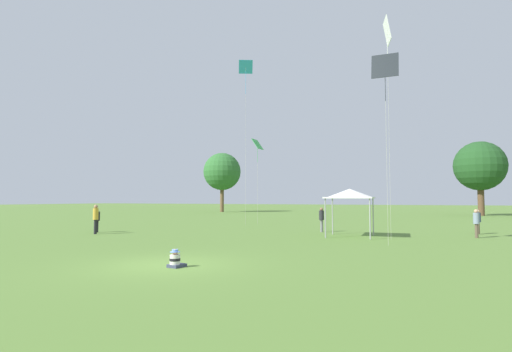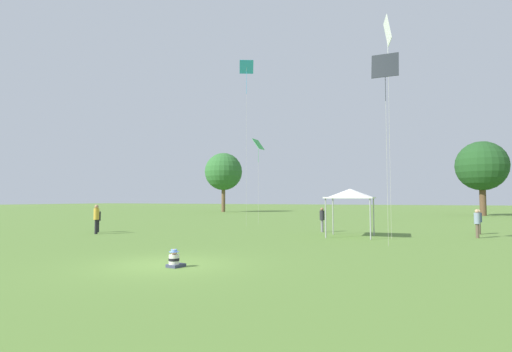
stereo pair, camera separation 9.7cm
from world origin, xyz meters
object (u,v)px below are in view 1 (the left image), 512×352
(person_standing_0, at_px, (478,220))
(person_standing_1, at_px, (322,217))
(seated_toddler, at_px, (175,260))
(canopy_tent, at_px, (350,194))
(person_standing_3, at_px, (476,221))
(kite_2, at_px, (257,146))
(kite_1, at_px, (387,35))
(person_standing_4, at_px, (97,218))
(kite_4, at_px, (246,72))
(kite_3, at_px, (385,69))
(distant_tree_1, at_px, (480,166))
(distant_tree_0, at_px, (222,172))
(person_standing_2, at_px, (96,216))

(person_standing_0, distance_m, person_standing_1, 9.70)
(seated_toddler, bearing_deg, person_standing_0, 68.98)
(person_standing_0, bearing_deg, canopy_tent, -67.29)
(person_standing_3, distance_m, canopy_tent, 7.20)
(person_standing_3, bearing_deg, kite_2, -76.16)
(person_standing_0, height_order, kite_1, kite_1)
(person_standing_3, relative_size, person_standing_4, 1.03)
(person_standing_1, bearing_deg, canopy_tent, -116.44)
(seated_toddler, height_order, kite_4, kite_4)
(person_standing_0, height_order, kite_3, kite_3)
(person_standing_4, distance_m, distant_tree_1, 48.81)
(seated_toddler, relative_size, kite_4, 0.04)
(kite_1, bearing_deg, person_standing_0, -9.03)
(kite_2, bearing_deg, person_standing_1, -82.62)
(kite_4, bearing_deg, distant_tree_0, -40.05)
(person_standing_2, bearing_deg, canopy_tent, -158.05)
(person_standing_2, height_order, person_standing_3, person_standing_2)
(person_standing_4, xyz_separation_m, kite_2, (6.08, 12.74, 6.10))
(person_standing_0, bearing_deg, person_standing_1, -88.29)
(kite_3, relative_size, kite_4, 0.67)
(seated_toddler, height_order, person_standing_3, person_standing_3)
(person_standing_1, xyz_separation_m, person_standing_3, (9.08, -0.47, -0.01))
(person_standing_2, xyz_separation_m, person_standing_4, (-0.90, 1.00, -0.20))
(canopy_tent, xyz_separation_m, kite_4, (-9.76, 6.33, 10.50))
(person_standing_3, height_order, kite_1, kite_1)
(kite_1, relative_size, kite_4, 0.89)
(seated_toddler, height_order, canopy_tent, canopy_tent)
(person_standing_1, xyz_separation_m, person_standing_2, (-12.67, -7.28, 0.14))
(seated_toddler, relative_size, distant_tree_1, 0.06)
(distant_tree_0, distance_m, distant_tree_1, 39.19)
(kite_4, bearing_deg, seated_toddler, 127.09)
(person_standing_1, xyz_separation_m, canopy_tent, (2.37, -2.59, 1.53))
(kite_1, bearing_deg, kite_4, 92.05)
(person_standing_3, xyz_separation_m, person_standing_4, (-22.64, -5.81, -0.05))
(canopy_tent, height_order, kite_4, kite_4)
(person_standing_3, xyz_separation_m, kite_2, (-16.57, 6.94, 6.05))
(seated_toddler, distance_m, person_standing_3, 18.01)
(kite_4, relative_size, distant_tree_1, 1.40)
(person_standing_1, height_order, distant_tree_1, distant_tree_1)
(person_standing_4, height_order, canopy_tent, canopy_tent)
(person_standing_0, xyz_separation_m, person_standing_3, (-0.34, -2.78, 0.06))
(person_standing_4, height_order, kite_2, kite_2)
(canopy_tent, relative_size, kite_3, 0.31)
(person_standing_1, height_order, person_standing_4, person_standing_1)
(seated_toddler, relative_size, person_standing_1, 0.36)
(person_standing_3, height_order, distant_tree_0, distant_tree_0)
(canopy_tent, relative_size, distant_tree_1, 0.29)
(person_standing_3, bearing_deg, distant_tree_0, -98.06)
(seated_toddler, relative_size, person_standing_2, 0.32)
(person_standing_0, relative_size, person_standing_4, 0.98)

